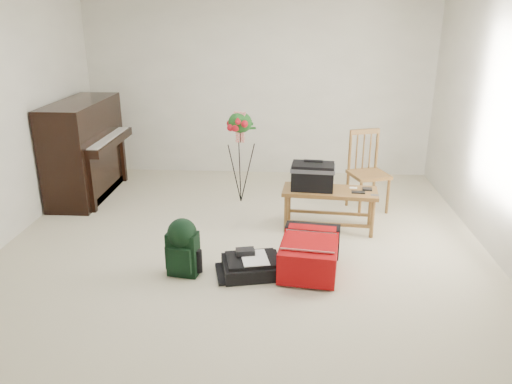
# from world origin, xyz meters

# --- Properties ---
(floor) EXTENTS (5.00, 5.50, 0.01)m
(floor) POSITION_xyz_m (0.00, 0.00, 0.00)
(floor) COLOR beige
(floor) RESTS_ON ground
(wall_back) EXTENTS (5.00, 0.04, 2.50)m
(wall_back) POSITION_xyz_m (0.00, 2.75, 1.25)
(wall_back) COLOR silver
(wall_back) RESTS_ON floor
(piano) EXTENTS (0.71, 1.50, 1.25)m
(piano) POSITION_xyz_m (-2.19, 1.60, 0.60)
(piano) COLOR black
(piano) RESTS_ON floor
(bench) EXTENTS (1.06, 0.50, 0.79)m
(bench) POSITION_xyz_m (0.78, 0.68, 0.56)
(bench) COLOR brown
(bench) RESTS_ON floor
(dining_chair) EXTENTS (0.53, 0.53, 0.97)m
(dining_chair) POSITION_xyz_m (1.43, 1.33, 0.47)
(dining_chair) COLOR brown
(dining_chair) RESTS_ON floor
(red_suitcase) EXTENTS (0.61, 0.83, 0.33)m
(red_suitcase) POSITION_xyz_m (0.66, -0.25, 0.17)
(red_suitcase) COLOR #9E0906
(red_suitcase) RESTS_ON floor
(black_duffel) EXTENTS (0.61, 0.53, 0.22)m
(black_duffel) POSITION_xyz_m (0.13, -0.41, 0.08)
(black_duffel) COLOR black
(black_duffel) RESTS_ON floor
(green_backpack) EXTENTS (0.30, 0.28, 0.55)m
(green_backpack) POSITION_xyz_m (-0.50, -0.46, 0.30)
(green_backpack) COLOR black
(green_backpack) RESTS_ON floor
(flower_stand) EXTENTS (0.47, 0.47, 1.20)m
(flower_stand) POSITION_xyz_m (-0.15, 1.47, 0.58)
(flower_stand) COLOR black
(flower_stand) RESTS_ON floor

